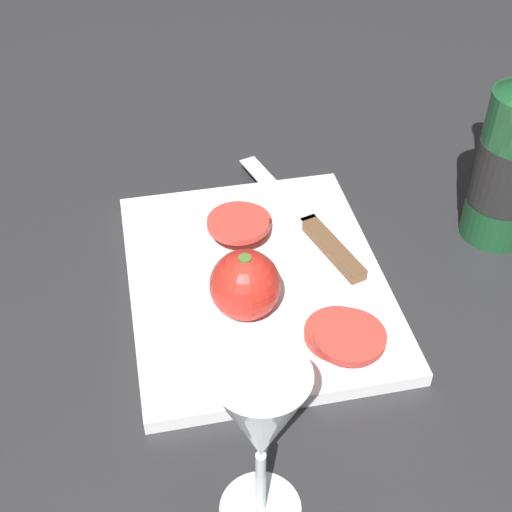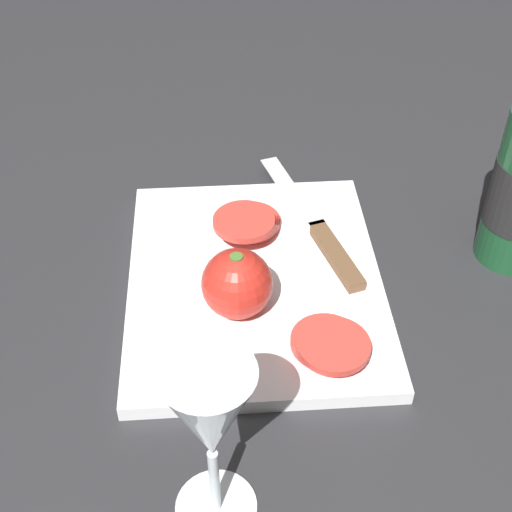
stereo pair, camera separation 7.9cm
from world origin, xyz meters
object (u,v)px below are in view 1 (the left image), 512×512
(tomato_slice_stack_near, at_px, (240,223))
(whole_tomato, at_px, (245,285))
(wine_glass, at_px, (261,423))
(tomato_slice_stack_far, at_px, (344,335))
(knife, at_px, (319,235))

(tomato_slice_stack_near, bearing_deg, whole_tomato, 171.88)
(wine_glass, bearing_deg, whole_tomato, -7.73)
(tomato_slice_stack_far, bearing_deg, wine_glass, 141.98)
(wine_glass, bearing_deg, tomato_slice_stack_near, -7.87)
(knife, distance_m, tomato_slice_stack_near, 0.10)
(knife, bearing_deg, wine_glass, 140.21)
(wine_glass, xyz_separation_m, whole_tomato, (0.22, -0.03, -0.07))
(knife, distance_m, tomato_slice_stack_far, 0.17)
(whole_tomato, xyz_separation_m, tomato_slice_stack_near, (0.13, -0.02, -0.02))
(wine_glass, relative_size, knife, 0.67)
(knife, height_order, tomato_slice_stack_far, tomato_slice_stack_far)
(tomato_slice_stack_far, bearing_deg, tomato_slice_stack_near, 20.15)
(whole_tomato, height_order, tomato_slice_stack_far, whole_tomato)
(whole_tomato, bearing_deg, knife, -47.93)
(whole_tomato, bearing_deg, tomato_slice_stack_far, -126.45)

